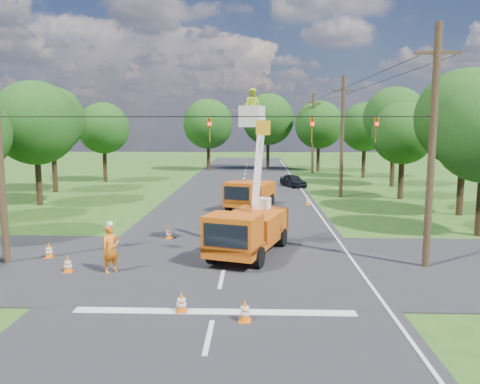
{
  "coord_description": "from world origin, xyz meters",
  "views": [
    {
      "loc": [
        1.29,
        -17.38,
        5.92
      ],
      "look_at": [
        0.52,
        6.06,
        2.6
      ],
      "focal_mm": 35.0,
      "sensor_mm": 36.0,
      "label": 1
    }
  ],
  "objects_px": {
    "traffic_cone_8": "(169,232)",
    "tree_right_e": "(365,127)",
    "traffic_cone_5": "(49,250)",
    "traffic_cone_4": "(68,264)",
    "tree_left_e": "(52,119)",
    "traffic_cone_7": "(308,201)",
    "tree_right_b": "(465,118)",
    "tree_far_c": "(319,125)",
    "tree_right_c": "(403,134)",
    "bucket_truck": "(248,221)",
    "second_truck": "(250,193)",
    "traffic_cone_0": "(181,302)",
    "traffic_cone_3": "(266,219)",
    "ground_worker": "(111,249)",
    "pole_right_near": "(432,146)",
    "tree_far_b": "(268,119)",
    "traffic_cone_2": "(269,231)",
    "tree_left_d": "(35,123)",
    "pole_left": "(0,160)",
    "tree_right_d": "(395,118)",
    "distant_car": "(293,181)",
    "pole_right_mid": "(342,136)",
    "traffic_cone_1": "(245,311)",
    "tree_far_a": "(208,124)",
    "pole_right_far": "(313,133)",
    "tree_left_f": "(104,128)"
  },
  "relations": [
    {
      "from": "tree_right_d",
      "to": "tree_far_b",
      "type": "height_order",
      "value": "tree_far_b"
    },
    {
      "from": "tree_right_d",
      "to": "traffic_cone_2",
      "type": "bearing_deg",
      "value": -120.13
    },
    {
      "from": "traffic_cone_5",
      "to": "tree_right_d",
      "type": "height_order",
      "value": "tree_right_d"
    },
    {
      "from": "traffic_cone_2",
      "to": "traffic_cone_5",
      "type": "bearing_deg",
      "value": -157.19
    },
    {
      "from": "ground_worker",
      "to": "pole_left",
      "type": "relative_size",
      "value": 0.22
    },
    {
      "from": "traffic_cone_5",
      "to": "tree_right_e",
      "type": "height_order",
      "value": "tree_right_e"
    },
    {
      "from": "traffic_cone_7",
      "to": "tree_right_e",
      "type": "distance_m",
      "value": 22.0
    },
    {
      "from": "traffic_cone_0",
      "to": "tree_far_b",
      "type": "relative_size",
      "value": 0.07
    },
    {
      "from": "tree_left_d",
      "to": "pole_right_mid",
      "type": "bearing_deg",
      "value": 12.01
    },
    {
      "from": "traffic_cone_7",
      "to": "tree_left_e",
      "type": "distance_m",
      "value": 23.81
    },
    {
      "from": "traffic_cone_3",
      "to": "tree_right_c",
      "type": "height_order",
      "value": "tree_right_c"
    },
    {
      "from": "pole_left",
      "to": "traffic_cone_3",
      "type": "bearing_deg",
      "value": 36.47
    },
    {
      "from": "traffic_cone_0",
      "to": "traffic_cone_3",
      "type": "height_order",
      "value": "same"
    },
    {
      "from": "tree_far_c",
      "to": "pole_left",
      "type": "bearing_deg",
      "value": -114.34
    },
    {
      "from": "tree_left_f",
      "to": "pole_left",
      "type": "bearing_deg",
      "value": -79.98
    },
    {
      "from": "traffic_cone_2",
      "to": "tree_right_d",
      "type": "distance_m",
      "value": 26.16
    },
    {
      "from": "traffic_cone_5",
      "to": "second_truck",
      "type": "bearing_deg",
      "value": 55.88
    },
    {
      "from": "tree_right_c",
      "to": "tree_right_d",
      "type": "relative_size",
      "value": 0.81
    },
    {
      "from": "pole_right_mid",
      "to": "traffic_cone_1",
      "type": "bearing_deg",
      "value": -106.2
    },
    {
      "from": "traffic_cone_4",
      "to": "bucket_truck",
      "type": "bearing_deg",
      "value": 21.4
    },
    {
      "from": "pole_right_mid",
      "to": "tree_far_c",
      "type": "height_order",
      "value": "pole_right_mid"
    },
    {
      "from": "tree_right_b",
      "to": "tree_far_c",
      "type": "height_order",
      "value": "tree_right_b"
    },
    {
      "from": "tree_far_b",
      "to": "traffic_cone_3",
      "type": "bearing_deg",
      "value": -91.63
    },
    {
      "from": "ground_worker",
      "to": "traffic_cone_7",
      "type": "distance_m",
      "value": 19.35
    },
    {
      "from": "traffic_cone_4",
      "to": "tree_left_e",
      "type": "xyz_separation_m",
      "value": [
        -10.49,
        23.26,
        6.13
      ]
    },
    {
      "from": "traffic_cone_2",
      "to": "traffic_cone_4",
      "type": "bearing_deg",
      "value": -142.99
    },
    {
      "from": "tree_left_e",
      "to": "tree_right_d",
      "type": "bearing_deg",
      "value": 8.99
    },
    {
      "from": "traffic_cone_7",
      "to": "pole_left",
      "type": "xyz_separation_m",
      "value": [
        -14.76,
        -15.47,
        4.14
      ]
    },
    {
      "from": "second_truck",
      "to": "traffic_cone_5",
      "type": "bearing_deg",
      "value": -105.08
    },
    {
      "from": "bucket_truck",
      "to": "traffic_cone_0",
      "type": "relative_size",
      "value": 10.7
    },
    {
      "from": "traffic_cone_8",
      "to": "tree_right_e",
      "type": "xyz_separation_m",
      "value": [
        17.04,
        30.44,
        5.45
      ]
    },
    {
      "from": "tree_right_e",
      "to": "tree_right_c",
      "type": "bearing_deg",
      "value": -92.15
    },
    {
      "from": "tree_right_e",
      "to": "pole_left",
      "type": "bearing_deg",
      "value": -123.65
    },
    {
      "from": "bucket_truck",
      "to": "second_truck",
      "type": "distance_m",
      "value": 12.35
    },
    {
      "from": "traffic_cone_3",
      "to": "tree_far_b",
      "type": "bearing_deg",
      "value": 88.37
    },
    {
      "from": "tree_far_b",
      "to": "ground_worker",
      "type": "bearing_deg",
      "value": -99.26
    },
    {
      "from": "traffic_cone_2",
      "to": "tree_left_d",
      "type": "bearing_deg",
      "value": 149.72
    },
    {
      "from": "traffic_cone_4",
      "to": "tree_far_c",
      "type": "relative_size",
      "value": 0.08
    },
    {
      "from": "distant_car",
      "to": "traffic_cone_7",
      "type": "height_order",
      "value": "distant_car"
    },
    {
      "from": "ground_worker",
      "to": "pole_right_near",
      "type": "distance_m",
      "value": 13.72
    },
    {
      "from": "traffic_cone_8",
      "to": "tree_right_e",
      "type": "bearing_deg",
      "value": 60.76
    },
    {
      "from": "distant_car",
      "to": "traffic_cone_5",
      "type": "height_order",
      "value": "distant_car"
    },
    {
      "from": "traffic_cone_5",
      "to": "pole_right_far",
      "type": "height_order",
      "value": "pole_right_far"
    },
    {
      "from": "traffic_cone_2",
      "to": "tree_far_b",
      "type": "relative_size",
      "value": 0.07
    },
    {
      "from": "tree_left_e",
      "to": "tree_right_e",
      "type": "bearing_deg",
      "value": 23.02
    },
    {
      "from": "tree_left_e",
      "to": "second_truck",
      "type": "bearing_deg",
      "value": -24.5
    },
    {
      "from": "traffic_cone_4",
      "to": "tree_right_d",
      "type": "xyz_separation_m",
      "value": [
        21.11,
        28.26,
        6.32
      ]
    },
    {
      "from": "tree_far_b",
      "to": "bucket_truck",
      "type": "bearing_deg",
      "value": -92.67
    },
    {
      "from": "traffic_cone_4",
      "to": "tree_far_a",
      "type": "bearing_deg",
      "value": 88.31
    },
    {
      "from": "bucket_truck",
      "to": "tree_left_e",
      "type": "bearing_deg",
      "value": 149.16
    }
  ]
}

